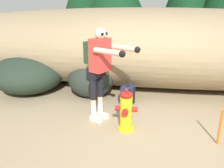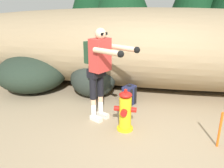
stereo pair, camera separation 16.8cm
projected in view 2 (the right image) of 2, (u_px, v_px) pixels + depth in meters
The scene contains 8 objects.
ground_plane at pixel (135, 142), 3.84m from camera, with size 56.00×56.00×0.04m, color #998466.
dirt_embankment at pixel (149, 47), 6.30m from camera, with size 16.13×3.20×2.08m, color #897556.
fire_hydrant at pixel (125, 112), 4.06m from camera, with size 0.40×0.35×0.78m.
utility_worker at pixel (100, 64), 4.18m from camera, with size 1.04×0.81×1.77m.
spare_backpack at pixel (129, 96), 5.15m from camera, with size 0.35×0.36×0.47m.
boulder_large at pixel (33, 72), 5.93m from camera, with size 1.75×1.78×0.99m, color #202D22.
boulder_mid at pixel (93, 80), 5.59m from camera, with size 1.13×0.98×0.84m, color #252C26.
survey_stake at pixel (220, 130), 3.59m from camera, with size 0.04×0.04×0.60m, color #E55914.
Camera 2 is at (0.32, -3.32, 2.15)m, focal length 36.82 mm.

